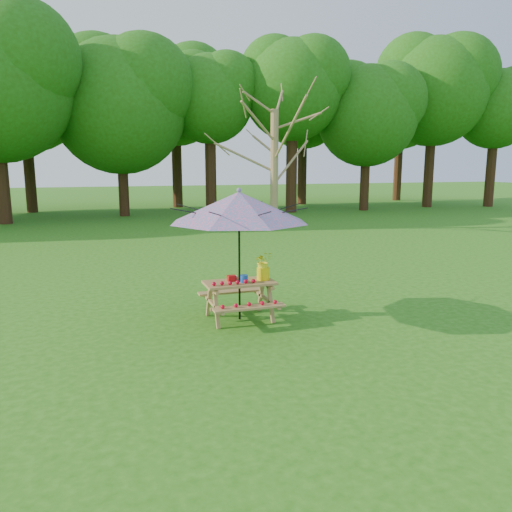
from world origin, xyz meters
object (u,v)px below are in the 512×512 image
object	(u,v)px
bare_tree	(275,57)
patio_umbrella	(239,207)
picnic_table	(240,301)
flower_bucket	(263,265)

from	to	relation	value
bare_tree	patio_umbrella	xyz separation A→B (m)	(-4.92, -11.22, -4.84)
bare_tree	picnic_table	bearing A→B (deg)	-113.66
bare_tree	patio_umbrella	distance (m)	13.17
picnic_table	flower_bucket	xyz separation A→B (m)	(0.44, 0.01, 0.61)
patio_umbrella	flower_bucket	xyz separation A→B (m)	(0.44, 0.01, -1.02)
bare_tree	picnic_table	xyz separation A→B (m)	(-4.92, -11.22, -6.47)
picnic_table	flower_bucket	world-z (taller)	flower_bucket
bare_tree	patio_umbrella	size ratio (longest dim) A/B	4.25
bare_tree	picnic_table	distance (m)	13.85
picnic_table	patio_umbrella	xyz separation A→B (m)	(0.00, 0.00, 1.62)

